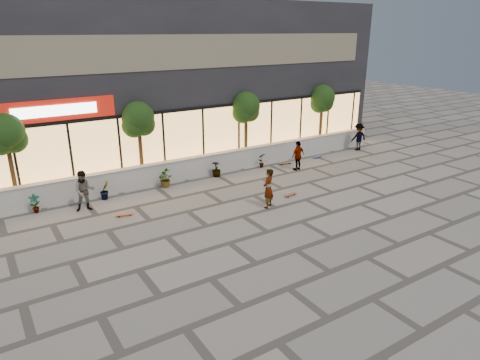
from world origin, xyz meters
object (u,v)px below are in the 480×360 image
skater_center (268,188)px  skater_right_near (298,156)px  tree_midwest (138,121)px  skater_right_far (359,137)px  tree_mideast (246,109)px  skateboard_right_near (286,163)px  tree_west (6,136)px  skateboard_left (124,215)px  skateboard_center (291,194)px  tree_east (322,100)px  skater_left (84,191)px  skateboard_right_far (318,156)px

skater_center → skater_right_near: skater_center is taller
tree_midwest → skater_right_far: (13.21, -1.57, -2.16)m
tree_midwest → skater_right_far: tree_midwest is taller
tree_mideast → skateboard_right_near: tree_mideast is taller
tree_west → tree_mideast: 11.50m
skater_right_far → skateboard_left: skater_right_far is taller
skater_right_near → tree_mideast: bearing=-69.3°
tree_west → skater_center: (8.75, -5.84, -2.15)m
tree_west → skateboard_center: 12.02m
tree_west → tree_east: 17.00m
skateboard_left → skateboard_right_near: (9.74, 1.99, 0.01)m
skateboard_left → skateboard_right_near: 9.94m
tree_midwest → skater_left: bearing=-146.8°
skater_left → tree_midwest: bearing=44.2°
skater_right_near → skateboard_right_far: skater_right_near is taller
tree_midwest → tree_mideast: size_ratio=1.00×
tree_east → skater_left: tree_east is taller
tree_east → skater_right_far: size_ratio=2.37×
skater_right_near → skateboard_right_far: 2.80m
skateboard_right_far → skater_right_far: bearing=-9.0°
tree_west → skater_right_far: size_ratio=2.37×
tree_midwest → tree_west: bearing=180.0°
tree_mideast → skateboard_left: tree_mideast is taller
tree_midwest → skateboard_right_far: (10.00, -1.50, -2.91)m
tree_west → skater_left: (2.29, -2.10, -2.14)m
tree_mideast → tree_midwest: bearing=180.0°
tree_midwest → skateboard_right_far: tree_midwest is taller
tree_east → skater_right_far: 3.17m
tree_east → skateboard_center: size_ratio=5.42×
skater_center → skateboard_left: (-5.35, 2.35, -0.77)m
tree_west → skateboard_right_near: size_ratio=4.89×
skater_right_far → skater_right_near: bearing=17.4°
skater_right_near → skateboard_left: (-9.64, -0.86, -0.71)m
skater_center → skateboard_right_far: bearing=-176.2°
tree_east → skateboard_left: tree_east is taller
skateboard_right_near → skater_center: bearing=-121.4°
tree_east → skateboard_center: 9.02m
tree_east → skater_right_near: (-3.96, -2.63, -2.20)m
skater_center → tree_west: bearing=-62.7°
skateboard_center → skater_center: bearing=-172.4°
skateboard_center → skateboard_right_far: bearing=27.7°
tree_east → skateboard_right_far: size_ratio=5.39×
skateboard_right_far → tree_east: bearing=37.3°
tree_mideast → skater_left: size_ratio=2.31×
skater_right_near → skateboard_right_far: bearing=-165.0°
tree_midwest → skater_right_far: 13.47m
skateboard_center → skater_left: bearing=148.8°
skater_center → skateboard_left: size_ratio=2.33×
skater_center → skateboard_center: 1.85m
tree_east → skateboard_right_near: tree_east is taller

